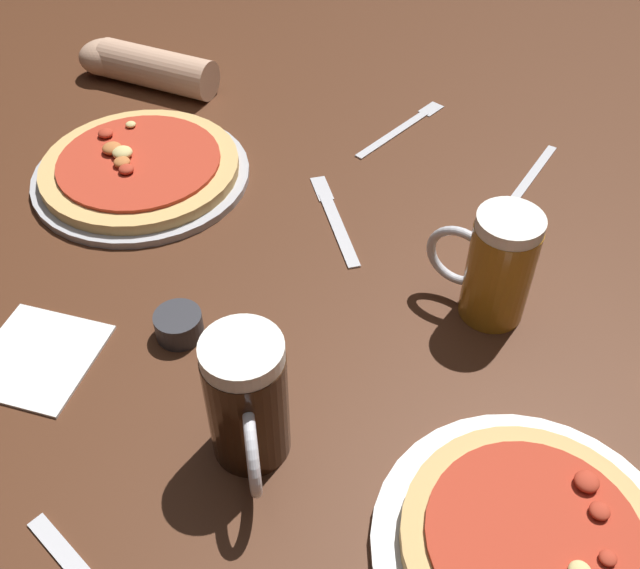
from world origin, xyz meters
TOP-DOWN VIEW (x-y plane):
  - ground_plane at (0.00, 0.00)m, footprint 2.40×2.40m
  - pizza_plate_near at (0.16, -0.38)m, footprint 0.31×0.31m
  - pizza_plate_far at (-0.25, 0.29)m, footprint 0.34×0.34m
  - beer_mug_dark at (0.21, -0.05)m, footprint 0.12×0.11m
  - beer_mug_amber at (-0.10, -0.22)m, footprint 0.09×0.15m
  - ramekin_sauce at (-0.18, -0.05)m, footprint 0.06×0.06m
  - napkin_folded at (-0.36, -0.07)m, footprint 0.18×0.19m
  - fork_left at (0.35, 0.21)m, footprint 0.15×0.17m
  - fork_spare at (0.19, 0.38)m, footprint 0.18×0.16m
  - knife_spare at (0.04, 0.15)m, footprint 0.05×0.21m
  - diner_arm at (-0.26, 0.59)m, footprint 0.26×0.18m

SIDE VIEW (x-z plane):
  - ground_plane at x=0.00m, z-range -0.03..0.00m
  - fork_spare at x=0.19m, z-range 0.00..0.01m
  - fork_left at x=0.35m, z-range 0.00..0.01m
  - knife_spare at x=0.04m, z-range 0.00..0.01m
  - napkin_folded at x=-0.36m, z-range 0.00..0.01m
  - pizza_plate_near at x=0.16m, z-range -0.01..0.04m
  - pizza_plate_far at x=-0.25m, z-range -0.01..0.04m
  - ramekin_sauce at x=-0.18m, z-range 0.00..0.03m
  - diner_arm at x=-0.26m, z-range 0.00..0.07m
  - beer_mug_dark at x=0.21m, z-range 0.00..0.16m
  - beer_mug_amber at x=-0.10m, z-range 0.00..0.17m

